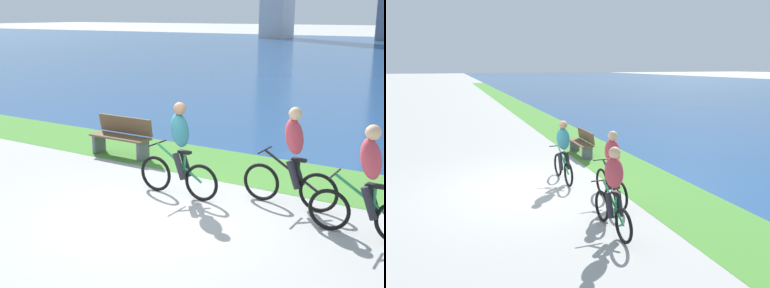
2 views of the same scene
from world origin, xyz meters
TOP-DOWN VIEW (x-y plane):
  - ground_plane at (0.00, 0.00)m, footprint 300.00×300.00m
  - grass_strip_bayside at (0.00, 3.22)m, footprint 120.00×2.11m
  - cyclist_lead at (-0.23, 1.07)m, footprint 1.64×0.52m
  - cyclist_trailing at (1.63, 1.65)m, footprint 1.69×0.52m
  - cyclist_distant_rear at (3.00, 1.04)m, footprint 1.62×0.52m
  - bench_near_path at (-2.84, 2.59)m, footprint 1.50×0.47m

SIDE VIEW (x-z plane):
  - ground_plane at x=0.00m, z-range 0.00..0.00m
  - grass_strip_bayside at x=0.00m, z-range 0.00..0.01m
  - bench_near_path at x=-2.84m, z-range 0.00..0.90m
  - cyclist_distant_rear at x=3.00m, z-range -0.01..1.68m
  - cyclist_lead at x=-0.23m, z-range -0.01..1.69m
  - cyclist_trailing at x=1.63m, z-range -0.01..1.70m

